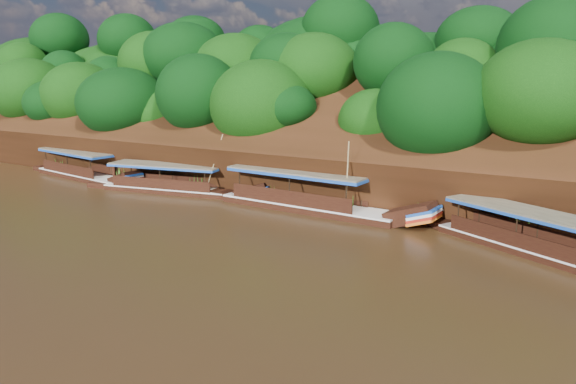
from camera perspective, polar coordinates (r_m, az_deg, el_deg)
name	(u,v)px	position (r m, az deg, el deg)	size (l,w,h in m)	color
ground	(257,246)	(31.07, -3.18, -5.48)	(160.00, 160.00, 0.00)	black
riverbank	(402,158)	(50.58, 11.49, 3.36)	(120.00, 30.06, 19.40)	black
boat_0	(551,250)	(31.70, 25.17, -5.33)	(13.35, 7.94, 5.61)	black
boat_1	(318,203)	(38.25, 3.10, -1.15)	(15.84, 3.30, 5.64)	black
boat_2	(183,187)	(44.86, -10.62, 0.50)	(14.33, 4.57, 5.20)	black
boat_3	(87,173)	(53.04, -19.76, 1.82)	(13.80, 3.96, 2.90)	black
reeds	(299,194)	(40.01, 1.12, -0.19)	(50.98, 2.24, 2.09)	#386E1B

